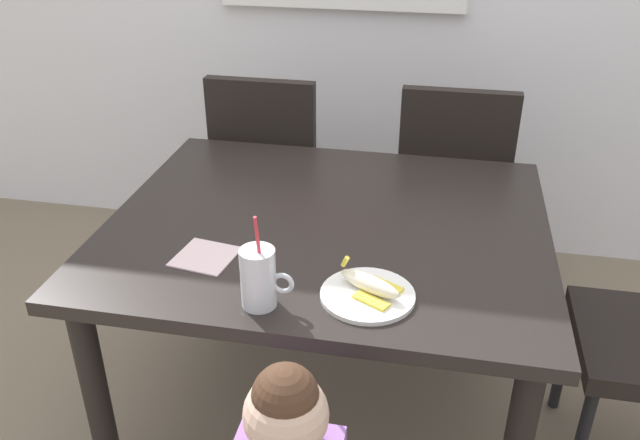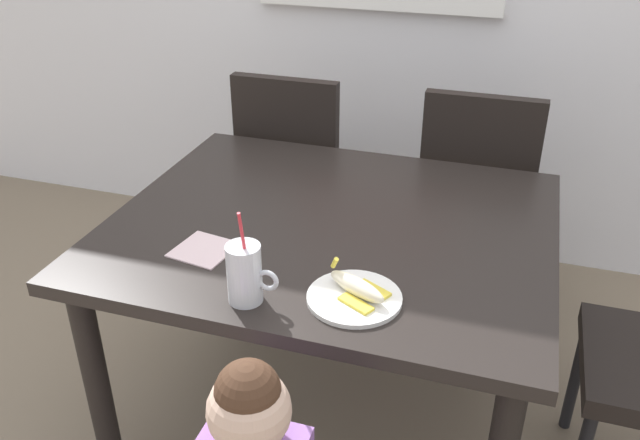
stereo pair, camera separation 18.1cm
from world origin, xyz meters
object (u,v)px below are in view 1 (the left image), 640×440
Objects in this scene: milk_cup at (259,281)px; paper_napkin at (205,256)px; peeled_banana at (370,285)px; dining_chair_right at (452,184)px; dining_chair_left at (271,171)px; snack_plate at (368,295)px; dining_table at (327,248)px.

milk_cup is 0.27m from paper_napkin.
milk_cup is 0.27m from peeled_banana.
dining_chair_right is at bearing 69.74° from milk_cup.
dining_chair_right reaches higher than peeled_banana.
paper_napkin is at bearing 95.33° from dining_chair_left.
snack_plate is (0.25, 0.08, -0.06)m from milk_cup.
milk_cup is at bearing 104.05° from dining_chair_left.
snack_plate is (0.17, -0.36, 0.10)m from dining_table.
dining_table is 5.05× the size of milk_cup.
paper_napkin is (-0.64, -1.02, 0.20)m from dining_chair_right.
snack_plate reaches higher than paper_napkin.
snack_plate is 0.03m from peeled_banana.
milk_cup is 0.27m from snack_plate.
peeled_banana is at bearing 19.27° from milk_cup.
dining_chair_left reaches higher than snack_plate.
milk_cup reaches higher than dining_chair_right.
paper_napkin is (-0.28, -0.26, 0.10)m from dining_table.
snack_plate is 1.35× the size of peeled_banana.
dining_chair_left is 1.00× the size of dining_chair_right.
dining_table is 7.44× the size of peeled_banana.
peeled_banana is (0.00, 0.01, 0.03)m from snack_plate.
dining_chair_right is at bearing 80.28° from peeled_banana.
paper_napkin is at bearing 168.94° from peeled_banana.
snack_plate is (-0.19, -1.12, 0.21)m from dining_chair_right.
milk_cup is (0.29, -1.18, 0.27)m from dining_chair_left.
snack_plate is 0.46m from paper_napkin.
dining_chair_right is 6.40× the size of paper_napkin.
snack_plate is at bearing 17.71° from milk_cup.
dining_chair_right is (0.36, 0.76, -0.11)m from dining_table.
peeled_banana is (0.25, 0.09, -0.04)m from milk_cup.
snack_plate is 1.53× the size of paper_napkin.
peeled_banana is (0.55, -1.09, 0.23)m from dining_chair_left.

